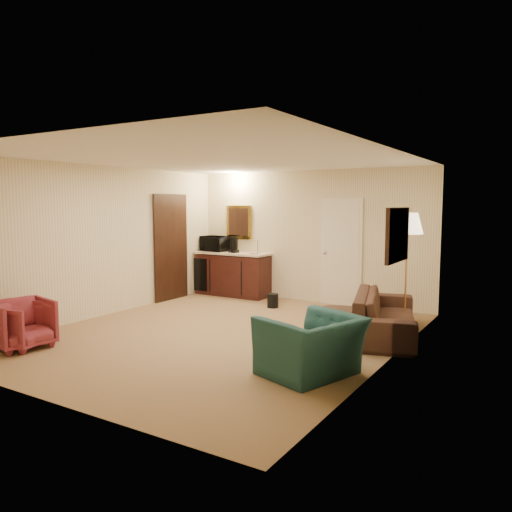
{
  "coord_description": "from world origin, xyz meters",
  "views": [
    {
      "loc": [
        4.24,
        -5.99,
        1.95
      ],
      "look_at": [
        0.28,
        0.5,
        1.15
      ],
      "focal_mm": 35.0,
      "sensor_mm": 36.0,
      "label": 1
    }
  ],
  "objects_px": {
    "coffee_table": "(345,322)",
    "waste_bin": "(273,301)",
    "teal_armchair": "(311,336)",
    "wetbar_cabinet": "(233,274)",
    "floor_lamp": "(406,270)",
    "coffee_maker": "(234,245)",
    "rose_chair_near": "(22,323)",
    "rose_chair_far": "(22,321)",
    "sofa": "(385,307)",
    "microwave": "(215,242)"
  },
  "relations": [
    {
      "from": "coffee_table",
      "to": "waste_bin",
      "type": "height_order",
      "value": "coffee_table"
    },
    {
      "from": "teal_armchair",
      "to": "waste_bin",
      "type": "bearing_deg",
      "value": -125.17
    },
    {
      "from": "wetbar_cabinet",
      "to": "floor_lamp",
      "type": "relative_size",
      "value": 0.9
    },
    {
      "from": "floor_lamp",
      "to": "coffee_maker",
      "type": "xyz_separation_m",
      "value": [
        -3.8,
        0.77,
        0.17
      ]
    },
    {
      "from": "waste_bin",
      "to": "coffee_maker",
      "type": "distance_m",
      "value": 1.73
    },
    {
      "from": "rose_chair_near",
      "to": "rose_chair_far",
      "type": "relative_size",
      "value": 0.93
    },
    {
      "from": "floor_lamp",
      "to": "rose_chair_near",
      "type": "bearing_deg",
      "value": -136.27
    },
    {
      "from": "rose_chair_far",
      "to": "sofa",
      "type": "bearing_deg",
      "value": -38.45
    },
    {
      "from": "rose_chair_near",
      "to": "microwave",
      "type": "bearing_deg",
      "value": -9.95
    },
    {
      "from": "teal_armchair",
      "to": "microwave",
      "type": "height_order",
      "value": "microwave"
    },
    {
      "from": "rose_chair_far",
      "to": "microwave",
      "type": "height_order",
      "value": "microwave"
    },
    {
      "from": "sofa",
      "to": "coffee_table",
      "type": "height_order",
      "value": "sofa"
    },
    {
      "from": "teal_armchair",
      "to": "coffee_maker",
      "type": "height_order",
      "value": "coffee_maker"
    },
    {
      "from": "wetbar_cabinet",
      "to": "waste_bin",
      "type": "distance_m",
      "value": 1.54
    },
    {
      "from": "wetbar_cabinet",
      "to": "sofa",
      "type": "bearing_deg",
      "value": -22.0
    },
    {
      "from": "sofa",
      "to": "rose_chair_near",
      "type": "distance_m",
      "value": 5.12
    },
    {
      "from": "floor_lamp",
      "to": "microwave",
      "type": "bearing_deg",
      "value": 168.87
    },
    {
      "from": "rose_chair_near",
      "to": "coffee_maker",
      "type": "height_order",
      "value": "coffee_maker"
    },
    {
      "from": "microwave",
      "to": "teal_armchair",
      "type": "bearing_deg",
      "value": -35.54
    },
    {
      "from": "floor_lamp",
      "to": "coffee_maker",
      "type": "distance_m",
      "value": 3.88
    },
    {
      "from": "teal_armchair",
      "to": "coffee_maker",
      "type": "relative_size",
      "value": 3.23
    },
    {
      "from": "waste_bin",
      "to": "microwave",
      "type": "height_order",
      "value": "microwave"
    },
    {
      "from": "rose_chair_near",
      "to": "microwave",
      "type": "height_order",
      "value": "microwave"
    },
    {
      "from": "floor_lamp",
      "to": "microwave",
      "type": "relative_size",
      "value": 3.08
    },
    {
      "from": "wetbar_cabinet",
      "to": "rose_chair_far",
      "type": "height_order",
      "value": "wetbar_cabinet"
    },
    {
      "from": "wetbar_cabinet",
      "to": "rose_chair_far",
      "type": "bearing_deg",
      "value": -93.03
    },
    {
      "from": "teal_armchair",
      "to": "coffee_maker",
      "type": "distance_m",
      "value": 5.09
    },
    {
      "from": "rose_chair_far",
      "to": "floor_lamp",
      "type": "bearing_deg",
      "value": -33.46
    },
    {
      "from": "wetbar_cabinet",
      "to": "teal_armchair",
      "type": "xyz_separation_m",
      "value": [
        3.55,
        -3.67,
        -0.0
      ]
    },
    {
      "from": "wetbar_cabinet",
      "to": "coffee_table",
      "type": "xyz_separation_m",
      "value": [
        3.25,
        -1.87,
        -0.25
      ]
    },
    {
      "from": "wetbar_cabinet",
      "to": "coffee_maker",
      "type": "height_order",
      "value": "coffee_maker"
    },
    {
      "from": "coffee_table",
      "to": "microwave",
      "type": "bearing_deg",
      "value": 152.8
    },
    {
      "from": "waste_bin",
      "to": "microwave",
      "type": "xyz_separation_m",
      "value": [
        -1.85,
        0.71,
        0.99
      ]
    },
    {
      "from": "sofa",
      "to": "floor_lamp",
      "type": "relative_size",
      "value": 1.19
    },
    {
      "from": "wetbar_cabinet",
      "to": "floor_lamp",
      "type": "bearing_deg",
      "value": -11.72
    },
    {
      "from": "sofa",
      "to": "coffee_maker",
      "type": "distance_m",
      "value": 4.04
    },
    {
      "from": "teal_armchair",
      "to": "rose_chair_far",
      "type": "height_order",
      "value": "teal_armchair"
    },
    {
      "from": "wetbar_cabinet",
      "to": "sofa",
      "type": "relative_size",
      "value": 0.76
    },
    {
      "from": "floor_lamp",
      "to": "rose_chair_far",
      "type": "bearing_deg",
      "value": -136.29
    },
    {
      "from": "wetbar_cabinet",
      "to": "sofa",
      "type": "xyz_separation_m",
      "value": [
        3.75,
        -1.51,
        -0.04
      ]
    },
    {
      "from": "wetbar_cabinet",
      "to": "sofa",
      "type": "distance_m",
      "value": 4.04
    },
    {
      "from": "teal_armchair",
      "to": "coffee_table",
      "type": "relative_size",
      "value": 1.46
    },
    {
      "from": "wetbar_cabinet",
      "to": "coffee_maker",
      "type": "relative_size",
      "value": 5.07
    },
    {
      "from": "coffee_table",
      "to": "microwave",
      "type": "height_order",
      "value": "microwave"
    },
    {
      "from": "teal_armchair",
      "to": "waste_bin",
      "type": "relative_size",
      "value": 3.97
    },
    {
      "from": "wetbar_cabinet",
      "to": "rose_chair_near",
      "type": "height_order",
      "value": "wetbar_cabinet"
    },
    {
      "from": "sofa",
      "to": "coffee_maker",
      "type": "height_order",
      "value": "coffee_maker"
    },
    {
      "from": "rose_chair_far",
      "to": "floor_lamp",
      "type": "height_order",
      "value": "floor_lamp"
    },
    {
      "from": "coffee_table",
      "to": "coffee_maker",
      "type": "height_order",
      "value": "coffee_maker"
    },
    {
      "from": "rose_chair_far",
      "to": "wetbar_cabinet",
      "type": "bearing_deg",
      "value": 9.79
    }
  ]
}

